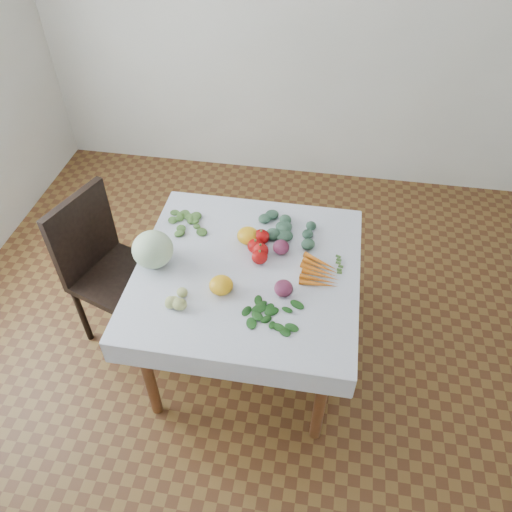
{
  "coord_description": "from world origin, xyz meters",
  "views": [
    {
      "loc": [
        0.34,
        -1.73,
        2.56
      ],
      "look_at": [
        0.04,
        0.03,
        0.82
      ],
      "focal_mm": 35.0,
      "sensor_mm": 36.0,
      "label": 1
    }
  ],
  "objects_px": {
    "table": "(248,282)",
    "chair": "(104,262)",
    "carrot_bunch": "(319,273)",
    "cabbage": "(153,249)",
    "heirloom_back": "(248,236)"
  },
  "relations": [
    {
      "from": "cabbage",
      "to": "carrot_bunch",
      "type": "relative_size",
      "value": 0.91
    },
    {
      "from": "table",
      "to": "chair",
      "type": "height_order",
      "value": "chair"
    },
    {
      "from": "table",
      "to": "heirloom_back",
      "type": "height_order",
      "value": "heirloom_back"
    },
    {
      "from": "table",
      "to": "chair",
      "type": "bearing_deg",
      "value": 172.88
    },
    {
      "from": "carrot_bunch",
      "to": "chair",
      "type": "bearing_deg",
      "value": 175.81
    },
    {
      "from": "heirloom_back",
      "to": "carrot_bunch",
      "type": "bearing_deg",
      "value": -25.15
    },
    {
      "from": "table",
      "to": "heirloom_back",
      "type": "xyz_separation_m",
      "value": [
        -0.03,
        0.2,
        0.14
      ]
    },
    {
      "from": "chair",
      "to": "carrot_bunch",
      "type": "xyz_separation_m",
      "value": [
        1.21,
        -0.09,
        0.21
      ]
    },
    {
      "from": "chair",
      "to": "carrot_bunch",
      "type": "distance_m",
      "value": 1.23
    },
    {
      "from": "table",
      "to": "carrot_bunch",
      "type": "xyz_separation_m",
      "value": [
        0.36,
        0.02,
        0.12
      ]
    },
    {
      "from": "table",
      "to": "cabbage",
      "type": "bearing_deg",
      "value": -175.67
    },
    {
      "from": "carrot_bunch",
      "to": "cabbage",
      "type": "bearing_deg",
      "value": -176.34
    },
    {
      "from": "chair",
      "to": "cabbage",
      "type": "distance_m",
      "value": 0.5
    },
    {
      "from": "chair",
      "to": "carrot_bunch",
      "type": "bearing_deg",
      "value": -4.19
    },
    {
      "from": "cabbage",
      "to": "table",
      "type": "bearing_deg",
      "value": 4.33
    }
  ]
}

